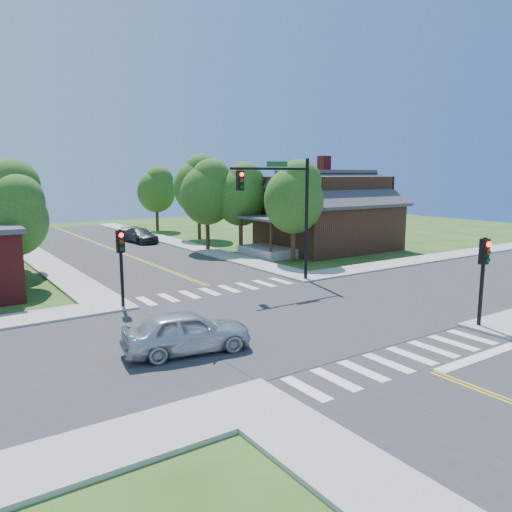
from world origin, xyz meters
TOP-DOWN VIEW (x-y plane):
  - ground at (0.00, 0.00)m, footprint 100.00×100.00m
  - road_ns at (0.00, 0.00)m, footprint 10.00×90.00m
  - road_ew at (0.00, 0.00)m, footprint 90.00×10.00m
  - intersection_patch at (0.00, 0.00)m, footprint 10.20×10.20m
  - sidewalk_ne at (15.82, 15.82)m, footprint 40.00×40.00m
  - crosswalk_north at (0.00, 6.20)m, footprint 8.85×2.00m
  - crosswalk_south at (0.00, -6.20)m, footprint 8.85×2.00m
  - centerline at (0.00, 0.00)m, footprint 0.30×90.00m
  - stop_bar at (2.50, -7.60)m, footprint 4.60×0.45m
  - signal_mast_ne at (3.91, 5.59)m, footprint 5.30×0.42m
  - signal_pole_se at (5.60, -5.62)m, footprint 0.34×0.42m
  - signal_pole_nw at (-5.60, 5.58)m, footprint 0.34×0.42m
  - house_ne at (15.11, 14.23)m, footprint 13.05×8.80m
  - tree_e_a at (8.97, 10.90)m, footprint 4.31×4.10m
  - tree_e_b at (8.79, 17.64)m, footprint 4.26×4.05m
  - tree_e_c at (9.47, 26.29)m, footprint 4.83×4.58m
  - tree_e_d at (8.93, 35.31)m, footprint 4.19×3.99m
  - tree_w_a at (-8.87, 13.18)m, footprint 3.71×3.53m
  - tree_house at (6.54, 19.22)m, footprint 4.44×4.21m
  - tree_bldg at (-8.29, 18.07)m, footprint 4.26×4.05m
  - car_silver at (-5.73, -1.43)m, footprint 3.41×5.18m
  - car_dgrey at (3.50, 26.78)m, footprint 2.70×4.93m

SIDE VIEW (x-z plane):
  - ground at x=0.00m, z-range 0.00..0.00m
  - intersection_patch at x=0.00m, z-range -0.03..0.03m
  - stop_bar at x=2.50m, z-range -0.05..0.05m
  - road_ns at x=0.00m, z-range 0.00..0.04m
  - road_ew at x=0.00m, z-range 0.01..0.04m
  - crosswalk_north at x=0.00m, z-range 0.04..0.05m
  - crosswalk_south at x=0.00m, z-range 0.04..0.05m
  - centerline at x=0.00m, z-range 0.04..0.05m
  - sidewalk_ne at x=15.82m, z-range 0.00..0.14m
  - car_dgrey at x=3.50m, z-range 0.00..1.33m
  - car_silver at x=-5.73m, z-range 0.00..1.55m
  - signal_pole_se at x=5.60m, z-range 0.76..4.56m
  - signal_pole_nw at x=-5.60m, z-range 0.76..4.56m
  - house_ne at x=15.11m, z-range -0.23..6.88m
  - tree_w_a at x=-8.87m, z-range 0.97..7.29m
  - tree_e_d at x=8.93m, z-range 1.10..8.24m
  - tree_e_b at x=8.79m, z-range 1.12..8.37m
  - tree_bldg at x=-8.29m, z-range 1.12..8.37m
  - tree_e_a at x=8.97m, z-range 1.14..8.47m
  - signal_mast_ne at x=3.91m, z-range 1.25..8.45m
  - tree_house at x=6.54m, z-range 1.17..8.71m
  - tree_e_c at x=9.47m, z-range 1.27..9.48m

